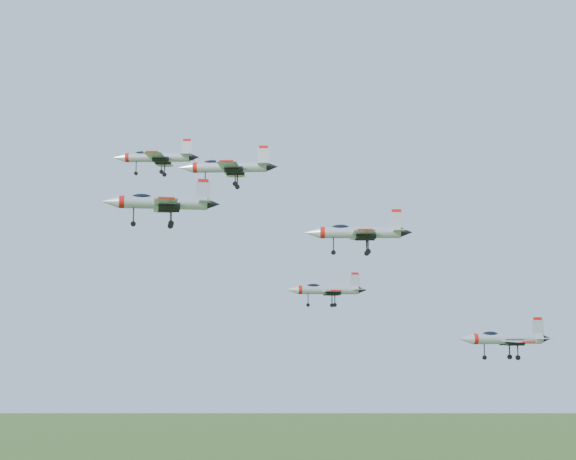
{
  "coord_description": "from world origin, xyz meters",
  "views": [
    {
      "loc": [
        16.57,
        -108.65,
        114.83
      ],
      "look_at": [
        8.29,
        -3.43,
        126.8
      ],
      "focal_mm": 50.0,
      "sensor_mm": 36.0,
      "label": 1
    }
  ],
  "objects": [
    {
      "name": "jet_lead",
      "position": [
        -13.32,
        10.45,
        139.84
      ],
      "size": [
        13.48,
        11.11,
        3.61
      ],
      "rotation": [
        0.0,
        0.0,
        0.04
      ],
      "color": "#AAAFB7"
    },
    {
      "name": "jet_right_low",
      "position": [
        17.34,
        -11.71,
        125.52
      ],
      "size": [
        13.26,
        10.95,
        3.55
      ],
      "rotation": [
        0.0,
        0.0,
        0.05
      ],
      "color": "#AAAFB7"
    },
    {
      "name": "jet_trail",
      "position": [
        35.76,
        -5.18,
        112.61
      ],
      "size": [
        12.47,
        10.57,
        3.38
      ],
      "rotation": [
        0.0,
        0.0,
        0.26
      ],
      "color": "#AAAFB7"
    },
    {
      "name": "jet_left_high",
      "position": [
        0.06,
        -3.64,
        135.39
      ],
      "size": [
        13.52,
        11.12,
        3.62
      ],
      "rotation": [
        0.0,
        0.0,
        0.02
      ],
      "color": "#AAAFB7"
    },
    {
      "name": "jet_left_low",
      "position": [
        12.87,
        8.48,
        119.34
      ],
      "size": [
        12.0,
        10.1,
        3.23
      ],
      "rotation": [
        0.0,
        0.0,
        0.21
      ],
      "color": "#AAAFB7"
    },
    {
      "name": "jet_right_high",
      "position": [
        -5.21,
        -19.28,
        128.3
      ],
      "size": [
        13.44,
        11.38,
        3.63
      ],
      "rotation": [
        0.0,
        0.0,
        0.25
      ],
      "color": "#AAAFB7"
    }
  ]
}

